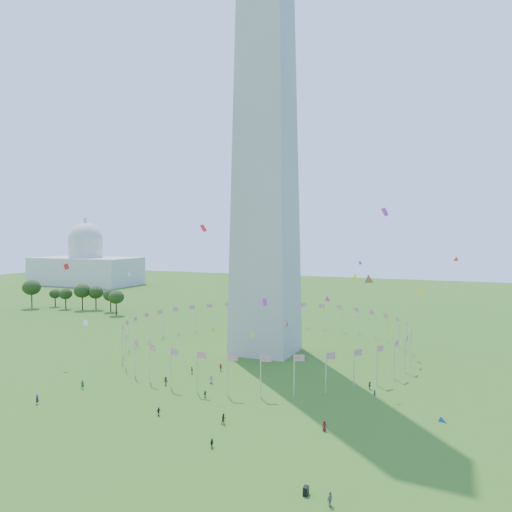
% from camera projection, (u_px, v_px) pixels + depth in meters
% --- Properties ---
extents(ground, '(600.00, 600.00, 0.00)m').
position_uv_depth(ground, '(172.00, 408.00, 97.31)').
color(ground, '#2A5614').
rests_on(ground, ground).
extents(washington_monument, '(16.80, 16.80, 169.00)m').
position_uv_depth(washington_monument, '(266.00, 54.00, 139.53)').
color(washington_monument, '#B5B0A1').
rests_on(washington_monument, ground).
extents(flag_ring, '(80.24, 80.24, 9.00)m').
position_uv_depth(flag_ring, '(266.00, 336.00, 143.21)').
color(flag_ring, silver).
rests_on(flag_ring, ground).
extents(stroller, '(0.85, 1.17, 1.25)m').
position_uv_depth(stroller, '(306.00, 490.00, 65.07)').
color(stroller, black).
rests_on(stroller, ground).
extents(capitol_building, '(70.00, 35.00, 46.00)m').
position_uv_depth(capitol_building, '(86.00, 250.00, 331.36)').
color(capitol_building, beige).
rests_on(capitol_building, ground).
extents(crowd, '(92.40, 55.13, 2.02)m').
position_uv_depth(crowd, '(210.00, 401.00, 98.78)').
color(crowd, '#381B52').
rests_on(crowd, ground).
extents(kites_aloft, '(112.70, 60.15, 34.63)m').
position_uv_depth(kites_aloft, '(267.00, 290.00, 117.15)').
color(kites_aloft, yellow).
rests_on(kites_aloft, ground).
extents(tree_line_west, '(55.72, 15.39, 12.70)m').
position_uv_depth(tree_line_west, '(75.00, 298.00, 221.39)').
color(tree_line_west, '#2B4517').
rests_on(tree_line_west, ground).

